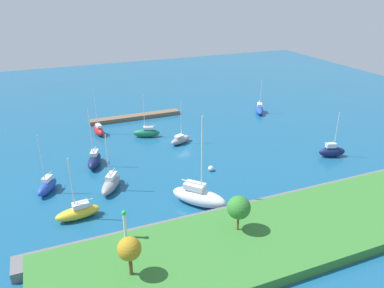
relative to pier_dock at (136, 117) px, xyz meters
name	(u,v)px	position (x,y,z in m)	size (l,w,h in m)	color
water	(183,142)	(-5.03, 16.40, -0.44)	(160.00, 160.00, 0.00)	#19567F
pier_dock	(136,117)	(0.00, 0.00, 0.00)	(20.42, 2.18, 0.88)	brown
breakwater	(254,210)	(-5.03, 42.86, 0.16)	(59.18, 3.14, 1.19)	slate
shoreline_park	(279,235)	(-5.03, 48.55, 0.21)	(56.60, 13.45, 1.30)	#387A33
harbor_beacon	(125,222)	(12.20, 42.86, 2.90)	(0.56, 0.56, 3.73)	silver
park_tree_midwest	(129,249)	(13.07, 48.99, 4.00)	(2.42, 2.42, 4.40)	brown
park_tree_center	(239,208)	(-0.53, 46.50, 3.93)	(2.80, 2.80, 4.49)	brown
sailboat_gray_inner_mooring	(181,140)	(-4.43, 16.88, 0.34)	(4.93, 3.38, 8.55)	gray
sailboat_blue_far_north	(260,109)	(-27.89, 7.18, 0.47)	(4.08, 5.77, 8.00)	#2347B2
sailboat_navy_lone_north	(332,151)	(-27.02, 32.51, 0.61)	(4.92, 2.88, 8.28)	#141E4C
sailboat_green_far_south	(147,132)	(0.65, 11.25, 0.49)	(5.54, 3.36, 8.50)	#19724C
sailboat_white_outer_mooring	(199,196)	(0.83, 37.83, 0.89)	(7.34, 7.76, 13.09)	white
sailboat_red_near_pier	(98,130)	(9.24, 6.29, 0.52)	(2.01, 5.01, 9.33)	red
sailboat_yellow_lone_south	(78,212)	(16.68, 34.89, 0.49)	(5.89, 2.43, 8.79)	yellow
sailboat_gray_along_channel	(111,183)	(11.24, 29.06, 0.54)	(4.71, 6.11, 8.95)	gray
sailboat_blue_by_breakwater	(47,186)	(20.06, 26.26, 0.54)	(3.83, 4.91, 9.08)	#2347B2
sailboat_navy_west_end	(94,160)	(12.25, 20.18, 0.60)	(3.67, 5.85, 10.04)	#141E4C
mooring_buoy_white	(211,168)	(-5.00, 29.36, 0.01)	(0.90, 0.90, 0.90)	white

